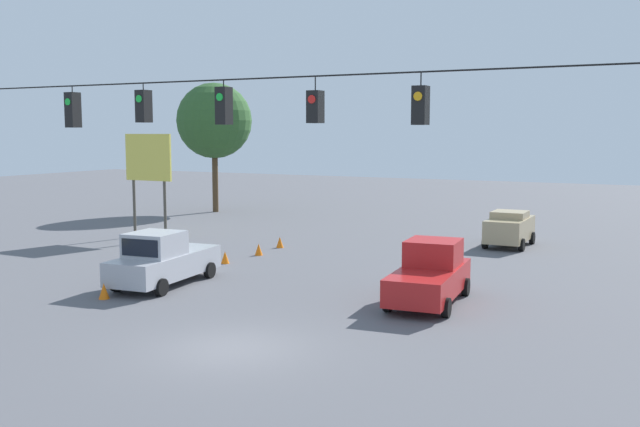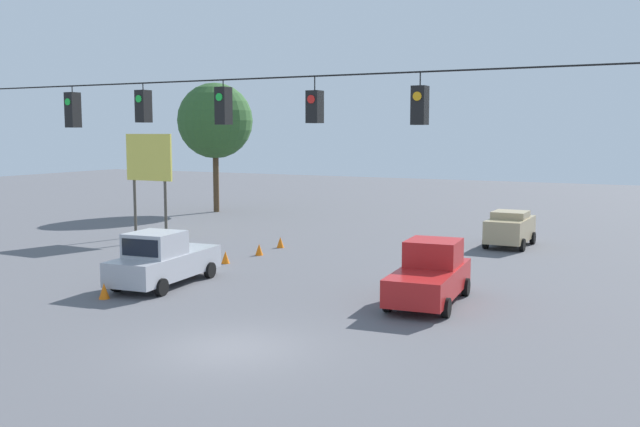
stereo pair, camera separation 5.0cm
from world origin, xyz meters
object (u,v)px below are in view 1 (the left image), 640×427
overhead_signal_span (221,157)px  traffic_cone_second (150,278)px  traffic_cone_farthest (280,242)px  roadside_billboard (148,165)px  tree_horizon_right (214,121)px  pickup_truck_red_crossing_near (430,275)px  traffic_cone_fifth (259,249)px  traffic_cone_fourth (225,257)px  pickup_truck_silver_parked_shoulder (163,260)px  traffic_cone_nearest (104,291)px  sedan_tan_oncoming_deep (509,228)px  traffic_cone_third (191,266)px

overhead_signal_span → traffic_cone_second: overhead_signal_span is taller
traffic_cone_farthest → roadside_billboard: (8.02, 0.49, 3.77)m
tree_horizon_right → roadside_billboard: bearing=109.8°
overhead_signal_span → traffic_cone_second: bearing=-37.0°
pickup_truck_red_crossing_near → traffic_cone_fifth: pickup_truck_red_crossing_near is taller
traffic_cone_fourth → traffic_cone_farthest: 4.91m
pickup_truck_silver_parked_shoulder → traffic_cone_farthest: (0.54, -9.78, -0.70)m
traffic_cone_nearest → traffic_cone_fifth: bearing=-90.5°
pickup_truck_silver_parked_shoulder → traffic_cone_fourth: size_ratio=9.68×
traffic_cone_nearest → traffic_cone_fourth: same height
pickup_truck_silver_parked_shoulder → sedan_tan_oncoming_deep: 18.38m
overhead_signal_span → sedan_tan_oncoming_deep: (-2.92, -21.32, -4.25)m
traffic_cone_fourth → tree_horizon_right: bearing=-53.4°
pickup_truck_red_crossing_near → traffic_cone_fourth: pickup_truck_red_crossing_near is taller
traffic_cone_third → tree_horizon_right: 23.98m
sedan_tan_oncoming_deep → roadside_billboard: roadside_billboard is taller
pickup_truck_red_crossing_near → traffic_cone_fourth: bearing=-15.2°
traffic_cone_fifth → tree_horizon_right: (12.78, -14.44, 6.37)m
traffic_cone_fifth → traffic_cone_fourth: bearing=85.5°
traffic_cone_second → roadside_billboard: roadside_billboard is taller
pickup_truck_red_crossing_near → sedan_tan_oncoming_deep: 13.56m
overhead_signal_span → traffic_cone_third: overhead_signal_span is taller
traffic_cone_nearest → roadside_billboard: roadside_billboard is taller
traffic_cone_nearest → traffic_cone_fifth: 10.10m
overhead_signal_span → traffic_cone_fourth: size_ratio=42.02×
sedan_tan_oncoming_deep → roadside_billboard: bearing=19.0°
traffic_cone_fourth → traffic_cone_nearest: bearing=90.8°
pickup_truck_silver_parked_shoulder → pickup_truck_red_crossing_near: bearing=-168.5°
overhead_signal_span → traffic_cone_nearest: overhead_signal_span is taller
sedan_tan_oncoming_deep → traffic_cone_fourth: bearing=46.3°
overhead_signal_span → pickup_truck_silver_parked_shoulder: bearing=-40.0°
overhead_signal_span → traffic_cone_farthest: 17.87m
traffic_cone_third → tree_horizon_right: (12.56, -19.42, 6.37)m
pickup_truck_silver_parked_shoulder → overhead_signal_span: bearing=140.0°
pickup_truck_red_crossing_near → traffic_cone_farthest: bearing=-36.4°
traffic_cone_third → tree_horizon_right: bearing=-57.1°
sedan_tan_oncoming_deep → traffic_cone_nearest: bearing=61.0°
overhead_signal_span → pickup_truck_silver_parked_shoulder: (6.83, -5.74, -4.23)m
traffic_cone_fifth → tree_horizon_right: bearing=-48.5°
traffic_cone_third → traffic_cone_farthest: 7.37m
sedan_tan_oncoming_deep → traffic_cone_second: sedan_tan_oncoming_deep is taller
traffic_cone_fifth → roadside_billboard: 9.28m
traffic_cone_third → traffic_cone_fourth: bearing=-90.6°
pickup_truck_silver_parked_shoulder → traffic_cone_third: bearing=-77.8°
pickup_truck_red_crossing_near → traffic_cone_farthest: pickup_truck_red_crossing_near is taller
overhead_signal_span → traffic_cone_fifth: size_ratio=42.02×
pickup_truck_silver_parked_shoulder → traffic_cone_third: 2.56m
roadside_billboard → sedan_tan_oncoming_deep: bearing=-161.0°
pickup_truck_silver_parked_shoulder → roadside_billboard: 13.00m
traffic_cone_fifth → roadside_billboard: (8.26, -1.91, 3.77)m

